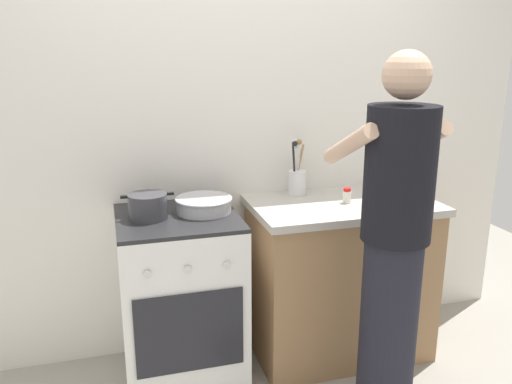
{
  "coord_description": "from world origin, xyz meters",
  "views": [
    {
      "loc": [
        -0.65,
        -2.33,
        1.7
      ],
      "look_at": [
        0.05,
        0.12,
        1.0
      ],
      "focal_mm": 36.55,
      "sensor_mm": 36.0,
      "label": 1
    }
  ],
  "objects_px": {
    "pot": "(148,206)",
    "spice_bottle": "(347,196)",
    "person": "(393,247)",
    "utensil_crock": "(297,179)",
    "mixing_bowl": "(204,204)",
    "stove_range": "(181,298)"
  },
  "relations": [
    {
      "from": "pot",
      "to": "person",
      "type": "height_order",
      "value": "person"
    },
    {
      "from": "pot",
      "to": "spice_bottle",
      "type": "bearing_deg",
      "value": -1.3
    },
    {
      "from": "mixing_bowl",
      "to": "spice_bottle",
      "type": "height_order",
      "value": "spice_bottle"
    },
    {
      "from": "stove_range",
      "to": "mixing_bowl",
      "type": "height_order",
      "value": "mixing_bowl"
    },
    {
      "from": "spice_bottle",
      "to": "person",
      "type": "relative_size",
      "value": 0.05
    },
    {
      "from": "mixing_bowl",
      "to": "person",
      "type": "xyz_separation_m",
      "value": [
        0.73,
        -0.61,
        -0.08
      ]
    },
    {
      "from": "stove_range",
      "to": "pot",
      "type": "xyz_separation_m",
      "value": [
        -0.14,
        -0.0,
        0.51
      ]
    },
    {
      "from": "stove_range",
      "to": "person",
      "type": "bearing_deg",
      "value": -33.98
    },
    {
      "from": "pot",
      "to": "utensil_crock",
      "type": "bearing_deg",
      "value": 13.56
    },
    {
      "from": "stove_range",
      "to": "mixing_bowl",
      "type": "distance_m",
      "value": 0.51
    },
    {
      "from": "person",
      "to": "pot",
      "type": "bearing_deg",
      "value": 149.93
    },
    {
      "from": "stove_range",
      "to": "spice_bottle",
      "type": "relative_size",
      "value": 10.8
    },
    {
      "from": "stove_range",
      "to": "person",
      "type": "relative_size",
      "value": 0.53
    },
    {
      "from": "stove_range",
      "to": "utensil_crock",
      "type": "bearing_deg",
      "value": 16.01
    },
    {
      "from": "stove_range",
      "to": "utensil_crock",
      "type": "relative_size",
      "value": 2.82
    },
    {
      "from": "spice_bottle",
      "to": "person",
      "type": "distance_m",
      "value": 0.57
    },
    {
      "from": "mixing_bowl",
      "to": "utensil_crock",
      "type": "relative_size",
      "value": 0.91
    },
    {
      "from": "mixing_bowl",
      "to": "spice_bottle",
      "type": "xyz_separation_m",
      "value": [
        0.77,
        -0.05,
        -0.0
      ]
    },
    {
      "from": "utensil_crock",
      "to": "person",
      "type": "relative_size",
      "value": 0.19
    },
    {
      "from": "spice_bottle",
      "to": "stove_range",
      "type": "bearing_deg",
      "value": 178.41
    },
    {
      "from": "utensil_crock",
      "to": "person",
      "type": "distance_m",
      "value": 0.82
    },
    {
      "from": "pot",
      "to": "utensil_crock",
      "type": "relative_size",
      "value": 0.8
    }
  ]
}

